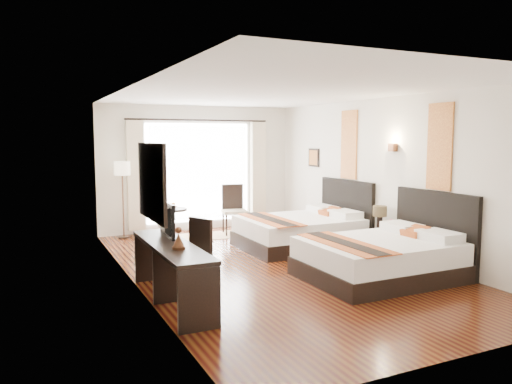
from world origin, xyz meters
name	(u,v)px	position (x,y,z in m)	size (l,w,h in m)	color
floor	(275,267)	(0.00, 0.00, -0.01)	(4.50, 7.50, 0.01)	black
ceiling	(275,93)	(0.00, 0.00, 2.79)	(4.50, 7.50, 0.02)	white
wall_headboard	(386,176)	(2.25, 0.00, 1.40)	(0.01, 7.50, 2.80)	silver
wall_desk	(133,187)	(-2.25, 0.00, 1.40)	(0.01, 7.50, 2.80)	silver
wall_window	(198,168)	(0.00, 3.75, 1.40)	(4.50, 0.01, 2.80)	silver
wall_entry	(463,213)	(0.00, -3.75, 1.40)	(4.50, 0.01, 2.80)	silver
window_glass	(199,173)	(0.00, 3.73, 1.30)	(2.40, 0.02, 2.20)	white
sheer_curtain	(200,173)	(0.00, 3.67, 1.30)	(2.30, 0.02, 2.10)	white
drape_left	(135,176)	(-1.45, 3.63, 1.28)	(0.35, 0.14, 2.35)	beige
drape_right	(258,172)	(1.45, 3.63, 1.28)	(0.35, 0.14, 2.35)	beige
art_panel_near	(440,147)	(2.23, -1.25, 1.95)	(0.03, 0.50, 1.35)	maroon
art_panel_far	(349,145)	(2.23, 1.11, 1.95)	(0.03, 0.50, 1.35)	maroon
wall_sconce	(393,148)	(2.19, -0.22, 1.92)	(0.10, 0.14, 0.14)	#472919
mirror_frame	(152,182)	(-2.22, -0.98, 1.55)	(0.04, 1.25, 0.95)	black
mirror_glass	(154,182)	(-2.19, -0.98, 1.55)	(0.01, 1.12, 0.82)	white
bed_near	(384,256)	(1.19, -1.25, 0.33)	(2.23, 1.74, 1.26)	black
bed_far	(303,230)	(1.20, 1.11, 0.32)	(2.22, 1.73, 1.25)	black
nightstand	(382,244)	(2.02, -0.22, 0.23)	(0.39, 0.49, 0.47)	black
table_lamp	(380,213)	(2.05, -0.09, 0.77)	(0.25, 0.25, 0.39)	black
vase	(391,227)	(2.03, -0.41, 0.56)	(0.12, 0.12, 0.12)	black
console_desk	(172,273)	(-1.99, -0.98, 0.38)	(0.50, 2.20, 0.76)	black
television	(161,219)	(-1.97, -0.43, 0.99)	(0.82, 0.11, 0.47)	black
bronze_figurine	(179,239)	(-1.99, -1.31, 0.87)	(0.16, 0.16, 0.24)	#472919
desk_chair	(191,269)	(-1.61, -0.62, 0.30)	(0.60, 0.60, 0.98)	#C4B697
floor_lamp	(122,174)	(-1.76, 3.43, 1.35)	(0.32, 0.32, 1.60)	black
side_table	(173,225)	(-0.91, 2.72, 0.33)	(0.58, 0.58, 0.67)	black
fruit_bowl	(172,207)	(-0.92, 2.71, 0.69)	(0.20, 0.20, 0.05)	#49301A
window_chair	(234,219)	(0.50, 2.85, 0.33)	(0.59, 0.59, 1.07)	#C4B697
jute_rug	(211,236)	(-0.05, 2.86, 0.01)	(1.24, 0.84, 0.01)	tan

